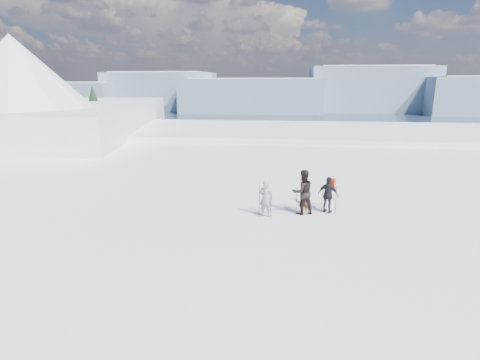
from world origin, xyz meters
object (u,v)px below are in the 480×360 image
Objects in this scene: skier_dark at (303,192)px; skier_pack at (328,195)px; skis_loose at (304,204)px; skier_grey at (266,199)px.

skier_dark is 1.12m from skier_pack.
skier_dark is 1.11× the size of skis_loose.
skier_pack is 0.92× the size of skis_loose.
skier_dark is (1.51, 0.49, 0.19)m from skier_grey.
skier_grey is 0.98× the size of skier_pack.
skier_dark is at bearing 42.09° from skier_pack.
skier_pack is (2.58, 0.74, 0.02)m from skier_grey.
skier_dark reaches higher than skier_pack.
skier_grey is at bearing -134.53° from skis_loose.
skier_pack reaches higher than skier_grey.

